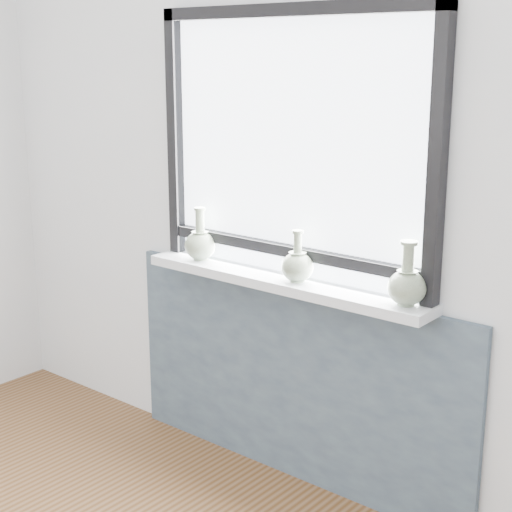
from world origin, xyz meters
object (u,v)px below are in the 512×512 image
Objects in this scene: vase_b at (297,265)px; vase_c at (407,284)px; vase_a at (200,243)px; windowsill at (281,282)px.

vase_c is at bearing 0.65° from vase_b.
vase_a is at bearing 179.97° from vase_c.
vase_a is 1.00m from vase_c.
vase_b reaches higher than windowsill.
vase_b is at bearing -0.64° from vase_a.
vase_c reaches higher than vase_b.
vase_a reaches higher than vase_b.
vase_c is (0.48, 0.01, 0.01)m from vase_b.
vase_a is 0.98× the size of vase_c.
windowsill is 0.12m from vase_b.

